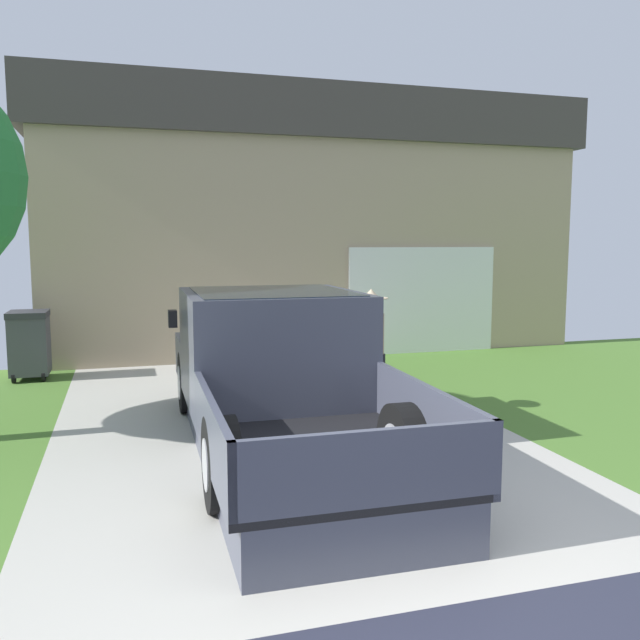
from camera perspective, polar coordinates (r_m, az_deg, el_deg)
pickup_truck at (r=7.40m, az=-3.91°, el=-4.84°), size 2.09×5.45×1.68m
person_with_hat at (r=8.38m, az=4.40°, el=-2.12°), size 0.44×0.43×1.64m
handbag at (r=8.36m, az=6.62°, el=-7.85°), size 0.31×0.22×0.41m
house_with_garage at (r=15.66m, az=-2.41°, el=8.25°), size 11.11×6.38×5.20m
wheeled_trash_bin at (r=11.70m, az=-23.78°, el=-1.79°), size 0.60×0.72×1.12m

